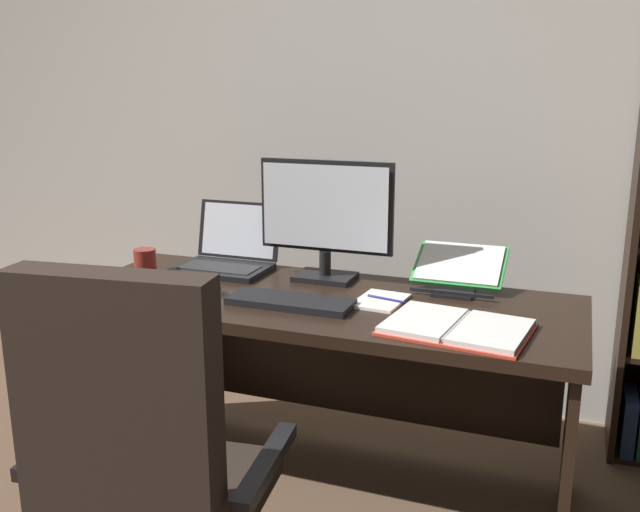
% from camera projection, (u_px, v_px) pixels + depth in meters
% --- Properties ---
extents(wall_back, '(5.38, 0.12, 2.60)m').
position_uv_depth(wall_back, '(378.00, 113.00, 3.10)').
color(wall_back, beige).
rests_on(wall_back, ground).
extents(desk, '(1.77, 0.69, 0.71)m').
position_uv_depth(desk, '(326.00, 341.00, 2.52)').
color(desk, black).
rests_on(desk, ground).
extents(office_chair, '(0.65, 0.60, 1.04)m').
position_uv_depth(office_chair, '(148.00, 494.00, 1.72)').
color(office_chair, black).
rests_on(office_chair, ground).
extents(monitor, '(0.51, 0.16, 0.45)m').
position_uv_depth(monitor, '(325.00, 219.00, 2.57)').
color(monitor, black).
rests_on(monitor, desk).
extents(laptop, '(0.36, 0.31, 0.25)m').
position_uv_depth(laptop, '(228.00, 256.00, 2.76)').
color(laptop, black).
rests_on(laptop, desk).
extents(keyboard, '(0.42, 0.15, 0.02)m').
position_uv_depth(keyboard, '(290.00, 302.00, 2.31)').
color(keyboard, black).
rests_on(keyboard, desk).
extents(computer_mouse, '(0.06, 0.10, 0.04)m').
position_uv_depth(computer_mouse, '(210.00, 290.00, 2.41)').
color(computer_mouse, black).
rests_on(computer_mouse, desk).
extents(reading_stand_with_book, '(0.32, 0.29, 0.14)m').
position_uv_depth(reading_stand_with_book, '(459.00, 268.00, 2.50)').
color(reading_stand_with_book, black).
rests_on(reading_stand_with_book, desk).
extents(open_binder, '(0.45, 0.36, 0.02)m').
position_uv_depth(open_binder, '(457.00, 327.00, 2.07)').
color(open_binder, '#DB422D').
rests_on(open_binder, desk).
extents(notepad, '(0.17, 0.22, 0.01)m').
position_uv_depth(notepad, '(380.00, 301.00, 2.35)').
color(notepad, white).
rests_on(notepad, desk).
extents(pen, '(0.14, 0.04, 0.01)m').
position_uv_depth(pen, '(386.00, 299.00, 2.34)').
color(pen, navy).
rests_on(pen, notepad).
extents(coffee_mug, '(0.08, 0.08, 0.11)m').
position_uv_depth(coffee_mug, '(145.00, 263.00, 2.65)').
color(coffee_mug, maroon).
rests_on(coffee_mug, desk).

